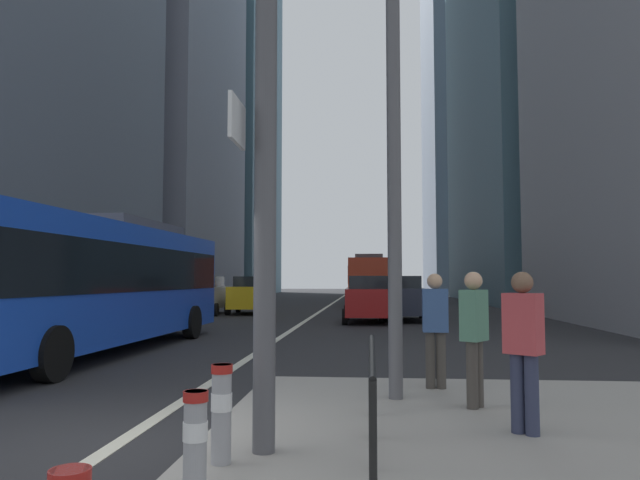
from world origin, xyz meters
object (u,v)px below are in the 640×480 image
(street_lamp_post, at_px, (393,41))
(city_bus_red_distant, at_px, (367,279))
(pedestrian_walking, at_px, (474,331))
(city_bus_red_receding, at_px, (369,279))
(pedestrian_waiting, at_px, (524,343))
(car_oncoming_mid, at_px, (251,295))
(traffic_signal_gantry, at_px, (65,57))
(pedestrian_far, at_px, (435,324))
(car_oncoming_far, at_px, (205,295))
(city_bus_blue_oncoming, at_px, (95,278))
(car_receding_near, at_px, (367,299))
(bollard_right, at_px, (195,437))
(car_receding_far, at_px, (403,298))
(bollard_back, at_px, (222,408))

(street_lamp_post, bearing_deg, city_bus_red_distant, 90.75)
(pedestrian_walking, bearing_deg, city_bus_red_receding, 92.43)
(city_bus_red_distant, relative_size, pedestrian_waiting, 6.48)
(city_bus_red_distant, xyz_separation_m, car_oncoming_mid, (-5.92, -29.72, -0.85))
(traffic_signal_gantry, height_order, street_lamp_post, street_lamp_post)
(car_oncoming_mid, xyz_separation_m, pedestrian_far, (7.24, -21.24, 0.14))
(car_oncoming_far, distance_m, street_lamp_post, 23.39)
(city_bus_blue_oncoming, height_order, city_bus_red_receding, same)
(pedestrian_far, bearing_deg, car_receding_near, 94.07)
(street_lamp_post, bearing_deg, car_oncoming_mid, 106.64)
(city_bus_blue_oncoming, height_order, car_oncoming_far, city_bus_blue_oncoming)
(car_oncoming_far, bearing_deg, bollard_right, -74.15)
(traffic_signal_gantry, bearing_deg, pedestrian_waiting, 10.59)
(car_receding_near, xyz_separation_m, car_receding_far, (1.53, 1.12, -0.00))
(pedestrian_far, bearing_deg, city_bus_blue_oncoming, 148.72)
(city_bus_red_distant, bearing_deg, city_bus_blue_oncoming, -97.86)
(pedestrian_far, bearing_deg, pedestrian_waiting, -75.60)
(bollard_right, bearing_deg, car_receding_near, 86.52)
(car_receding_far, relative_size, traffic_signal_gantry, 0.68)
(car_oncoming_far, relative_size, pedestrian_far, 2.57)
(car_receding_far, height_order, pedestrian_waiting, car_receding_far)
(traffic_signal_gantry, bearing_deg, city_bus_blue_oncoming, 113.57)
(car_receding_far, bearing_deg, bollard_right, -97.35)
(pedestrian_walking, bearing_deg, bollard_back, -136.84)
(street_lamp_post, relative_size, pedestrian_walking, 4.53)
(pedestrian_walking, bearing_deg, city_bus_red_distant, 91.84)
(car_receding_far, bearing_deg, street_lamp_post, -93.45)
(car_receding_near, xyz_separation_m, traffic_signal_gantry, (-3.03, -19.14, 3.13))
(city_bus_red_distant, relative_size, traffic_signal_gantry, 1.80)
(city_bus_blue_oncoming, distance_m, pedestrian_far, 9.05)
(city_bus_red_receding, xyz_separation_m, pedestrian_walking, (1.41, -33.07, -0.70))
(traffic_signal_gantry, height_order, bollard_right, traffic_signal_gantry)
(city_bus_blue_oncoming, distance_m, car_receding_far, 14.58)
(car_receding_far, distance_m, traffic_signal_gantry, 21.00)
(bollard_back, xyz_separation_m, pedestrian_waiting, (3.02, 1.26, 0.48))
(city_bus_red_distant, bearing_deg, pedestrian_far, -88.52)
(city_bus_red_receding, xyz_separation_m, car_receding_near, (-0.07, -16.10, -0.85))
(car_receding_far, bearing_deg, car_oncoming_mid, 149.67)
(traffic_signal_gantry, bearing_deg, pedestrian_walking, 25.83)
(city_bus_red_distant, distance_m, pedestrian_far, 50.98)
(car_receding_far, distance_m, car_oncoming_far, 10.54)
(car_receding_far, distance_m, bollard_right, 21.62)
(car_receding_near, distance_m, street_lamp_post, 17.02)
(city_bus_red_receding, xyz_separation_m, city_bus_red_distant, (-0.27, 19.21, -0.00))
(city_bus_blue_oncoming, height_order, street_lamp_post, street_lamp_post)
(car_oncoming_mid, bearing_deg, car_oncoming_far, -159.77)
(traffic_signal_gantry, relative_size, pedestrian_walking, 3.58)
(city_bus_red_receding, relative_size, bollard_right, 14.14)
(city_bus_red_receding, bearing_deg, city_bus_blue_oncoming, -103.83)
(city_bus_red_distant, bearing_deg, street_lamp_post, -89.25)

